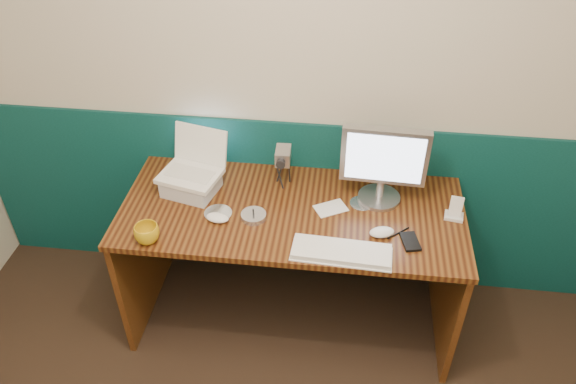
# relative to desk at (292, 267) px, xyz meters

# --- Properties ---
(back_wall) EXTENTS (3.50, 0.04, 2.50)m
(back_wall) POSITION_rel_desk_xyz_m (-0.01, 0.37, 0.88)
(back_wall) COLOR beige
(back_wall) RESTS_ON ground
(wainscot) EXTENTS (3.48, 0.02, 1.00)m
(wainscot) POSITION_rel_desk_xyz_m (-0.01, 0.36, 0.12)
(wainscot) COLOR #073433
(wainscot) RESTS_ON ground
(desk) EXTENTS (1.60, 0.70, 0.75)m
(desk) POSITION_rel_desk_xyz_m (0.00, 0.00, 0.00)
(desk) COLOR #331509
(desk) RESTS_ON ground
(laptop_riser) EXTENTS (0.28, 0.25, 0.08)m
(laptop_riser) POSITION_rel_desk_xyz_m (-0.50, 0.08, 0.42)
(laptop_riser) COLOR silver
(laptop_riser) RESTS_ON desk
(laptop) EXTENTS (0.32, 0.27, 0.23)m
(laptop) POSITION_rel_desk_xyz_m (-0.50, 0.08, 0.57)
(laptop) COLOR white
(laptop) RESTS_ON laptop_riser
(monitor) EXTENTS (0.39, 0.13, 0.39)m
(monitor) POSITION_rel_desk_xyz_m (0.40, 0.13, 0.57)
(monitor) COLOR #A3A4A8
(monitor) RESTS_ON desk
(keyboard) EXTENTS (0.42, 0.16, 0.02)m
(keyboard) POSITION_rel_desk_xyz_m (0.24, -0.27, 0.39)
(keyboard) COLOR white
(keyboard) RESTS_ON desk
(mouse_right) EXTENTS (0.13, 0.09, 0.04)m
(mouse_right) POSITION_rel_desk_xyz_m (0.41, -0.13, 0.39)
(mouse_right) COLOR silver
(mouse_right) RESTS_ON desk
(mouse_left) EXTENTS (0.11, 0.08, 0.04)m
(mouse_left) POSITION_rel_desk_xyz_m (-0.33, -0.12, 0.39)
(mouse_left) COLOR white
(mouse_left) RESTS_ON desk
(mug) EXTENTS (0.13, 0.13, 0.09)m
(mug) POSITION_rel_desk_xyz_m (-0.60, -0.29, 0.42)
(mug) COLOR gold
(mug) RESTS_ON desk
(camcorder) EXTENTS (0.09, 0.13, 0.20)m
(camcorder) POSITION_rel_desk_xyz_m (-0.07, 0.19, 0.47)
(camcorder) COLOR #ABABAF
(camcorder) RESTS_ON desk
(cd_spindle) EXTENTS (0.12, 0.12, 0.02)m
(cd_spindle) POSITION_rel_desk_xyz_m (-0.17, -0.08, 0.39)
(cd_spindle) COLOR silver
(cd_spindle) RESTS_ON desk
(cd_loose_a) EXTENTS (0.13, 0.13, 0.00)m
(cd_loose_a) POSITION_rel_desk_xyz_m (-0.34, -0.07, 0.38)
(cd_loose_a) COLOR silver
(cd_loose_a) RESTS_ON desk
(cd_loose_b) EXTENTS (0.11, 0.11, 0.00)m
(cd_loose_b) POSITION_rel_desk_xyz_m (0.32, 0.09, 0.38)
(cd_loose_b) COLOR #B1B6C1
(cd_loose_b) RESTS_ON desk
(pen) EXTENTS (0.10, 0.09, 0.01)m
(pen) POSITION_rel_desk_xyz_m (0.49, -0.11, 0.38)
(pen) COLOR black
(pen) RESTS_ON desk
(papers) EXTENTS (0.17, 0.15, 0.00)m
(papers) POSITION_rel_desk_xyz_m (0.18, 0.03, 0.38)
(papers) COLOR white
(papers) RESTS_ON desk
(dock) EXTENTS (0.09, 0.08, 0.02)m
(dock) POSITION_rel_desk_xyz_m (0.74, 0.03, 0.38)
(dock) COLOR silver
(dock) RESTS_ON desk
(music_player) EXTENTS (0.06, 0.04, 0.10)m
(music_player) POSITION_rel_desk_xyz_m (0.74, 0.03, 0.44)
(music_player) COLOR white
(music_player) RESTS_ON dock
(pda) EXTENTS (0.09, 0.13, 0.01)m
(pda) POSITION_rel_desk_xyz_m (0.53, -0.16, 0.38)
(pda) COLOR black
(pda) RESTS_ON desk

